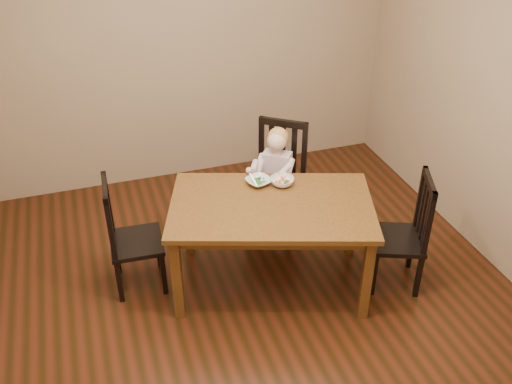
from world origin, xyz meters
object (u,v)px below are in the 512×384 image
object	(u,v)px
bowl_peas	(259,181)
chair_right	(404,234)
toddler	(276,172)
chair_child	(278,182)
dining_table	(271,214)
chair_left	(129,238)
bowl_veg	(282,181)

from	to	relation	value
bowl_peas	chair_right	bearing A→B (deg)	-31.36
chair_right	bowl_peas	world-z (taller)	chair_right
toddler	bowl_peas	distance (m)	0.43
chair_child	dining_table	bearing A→B (deg)	102.82
chair_left	bowl_peas	bearing A→B (deg)	92.06
toddler	dining_table	bearing A→B (deg)	103.80
bowl_veg	chair_child	bearing A→B (deg)	73.70
toddler	bowl_peas	bearing A→B (deg)	87.52
dining_table	chair_right	distance (m)	1.01
dining_table	bowl_veg	xyz separation A→B (m)	(0.16, 0.23, 0.11)
chair_left	bowl_peas	distance (m)	1.04
dining_table	toddler	distance (m)	0.66
chair_left	bowl_veg	size ratio (longest dim) A/B	5.14
bowl_peas	chair_left	bearing A→B (deg)	178.90
dining_table	chair_right	bearing A→B (deg)	-16.97
toddler	chair_child	bearing A→B (deg)	-90.00
chair_child	chair_left	distance (m)	1.33
dining_table	bowl_veg	distance (m)	0.30
toddler	bowl_veg	distance (m)	0.41
dining_table	chair_right	xyz separation A→B (m)	(0.94, -0.29, -0.20)
bowl_peas	bowl_veg	world-z (taller)	bowl_veg
dining_table	chair_left	size ratio (longest dim) A/B	1.79
chair_right	toddler	xyz separation A→B (m)	(-0.69, 0.89, 0.17)
chair_right	toddler	size ratio (longest dim) A/B	1.81
chair_right	bowl_peas	bearing A→B (deg)	80.81
chair_child	bowl_peas	world-z (taller)	chair_child
chair_child	bowl_veg	distance (m)	0.51
dining_table	bowl_veg	world-z (taller)	bowl_veg
dining_table	chair_child	distance (m)	0.72
dining_table	chair_child	size ratio (longest dim) A/B	1.65
dining_table	toddler	size ratio (longest dim) A/B	3.22
chair_right	toddler	bearing A→B (deg)	59.88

